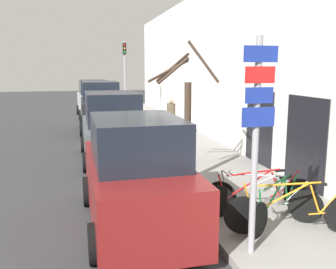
{
  "coord_description": "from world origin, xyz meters",
  "views": [
    {
      "loc": [
        -1.27,
        -0.85,
        3.13
      ],
      "look_at": [
        0.59,
        6.8,
        1.71
      ],
      "focal_mm": 40.0,
      "sensor_mm": 36.0,
      "label": 1
    }
  ],
  "objects_px": {
    "traffic_light": "(125,69)",
    "bicycle_2": "(262,198)",
    "pedestrian_near": "(171,115)",
    "parked_car_0": "(136,177)",
    "parked_car_2": "(101,109)",
    "signpost": "(256,136)",
    "parked_car_1": "(112,130)",
    "bicycle_3": "(259,195)",
    "street_tree": "(185,117)",
    "bicycle_1": "(278,205)",
    "bicycle_0": "(294,211)",
    "parked_car_3": "(93,100)"
  },
  "relations": [
    {
      "from": "parked_car_0",
      "to": "bicycle_1",
      "type": "bearing_deg",
      "value": -20.35
    },
    {
      "from": "bicycle_1",
      "to": "signpost",
      "type": "bearing_deg",
      "value": 97.5
    },
    {
      "from": "signpost",
      "to": "parked_car_1",
      "type": "xyz_separation_m",
      "value": [
        -1.55,
        7.31,
        -1.04
      ]
    },
    {
      "from": "parked_car_1",
      "to": "traffic_light",
      "type": "height_order",
      "value": "traffic_light"
    },
    {
      "from": "pedestrian_near",
      "to": "street_tree",
      "type": "xyz_separation_m",
      "value": [
        -1.2,
        -6.29,
        0.74
      ]
    },
    {
      "from": "parked_car_1",
      "to": "parked_car_3",
      "type": "relative_size",
      "value": 0.95
    },
    {
      "from": "parked_car_1",
      "to": "pedestrian_near",
      "type": "relative_size",
      "value": 2.64
    },
    {
      "from": "signpost",
      "to": "street_tree",
      "type": "distance_m",
      "value": 4.09
    },
    {
      "from": "signpost",
      "to": "parked_car_2",
      "type": "bearing_deg",
      "value": 96.74
    },
    {
      "from": "bicycle_2",
      "to": "parked_car_2",
      "type": "bearing_deg",
      "value": 45.31
    },
    {
      "from": "street_tree",
      "to": "bicycle_0",
      "type": "bearing_deg",
      "value": -74.69
    },
    {
      "from": "parked_car_2",
      "to": "parked_car_3",
      "type": "height_order",
      "value": "parked_car_2"
    },
    {
      "from": "pedestrian_near",
      "to": "traffic_light",
      "type": "relative_size",
      "value": 0.37
    },
    {
      "from": "parked_car_0",
      "to": "parked_car_3",
      "type": "relative_size",
      "value": 0.93
    },
    {
      "from": "bicycle_3",
      "to": "traffic_light",
      "type": "height_order",
      "value": "traffic_light"
    },
    {
      "from": "parked_car_0",
      "to": "pedestrian_near",
      "type": "height_order",
      "value": "parked_car_0"
    },
    {
      "from": "bicycle_2",
      "to": "parked_car_1",
      "type": "distance_m",
      "value": 6.5
    },
    {
      "from": "parked_car_3",
      "to": "bicycle_3",
      "type": "bearing_deg",
      "value": -84.2
    },
    {
      "from": "parked_car_3",
      "to": "traffic_light",
      "type": "height_order",
      "value": "traffic_light"
    },
    {
      "from": "parked_car_2",
      "to": "parked_car_3",
      "type": "bearing_deg",
      "value": 91.5
    },
    {
      "from": "parked_car_3",
      "to": "traffic_light",
      "type": "distance_m",
      "value": 3.32
    },
    {
      "from": "signpost",
      "to": "bicycle_0",
      "type": "distance_m",
      "value": 1.9
    },
    {
      "from": "parked_car_3",
      "to": "parked_car_1",
      "type": "bearing_deg",
      "value": -91.93
    },
    {
      "from": "signpost",
      "to": "street_tree",
      "type": "xyz_separation_m",
      "value": [
        0.06,
        4.09,
        -0.23
      ]
    },
    {
      "from": "parked_car_0",
      "to": "parked_car_2",
      "type": "bearing_deg",
      "value": 89.21
    },
    {
      "from": "bicycle_2",
      "to": "parked_car_0",
      "type": "relative_size",
      "value": 0.45
    },
    {
      "from": "bicycle_1",
      "to": "bicycle_2",
      "type": "bearing_deg",
      "value": -16.55
    },
    {
      "from": "signpost",
      "to": "bicycle_1",
      "type": "height_order",
      "value": "signpost"
    },
    {
      "from": "bicycle_2",
      "to": "traffic_light",
      "type": "height_order",
      "value": "traffic_light"
    },
    {
      "from": "traffic_light",
      "to": "bicycle_2",
      "type": "bearing_deg",
      "value": -87.41
    },
    {
      "from": "traffic_light",
      "to": "bicycle_3",
      "type": "bearing_deg",
      "value": -87.24
    },
    {
      "from": "parked_car_2",
      "to": "bicycle_3",
      "type": "bearing_deg",
      "value": -77.64
    },
    {
      "from": "bicycle_0",
      "to": "street_tree",
      "type": "xyz_separation_m",
      "value": [
        -0.99,
        3.61,
        1.29
      ]
    },
    {
      "from": "parked_car_2",
      "to": "traffic_light",
      "type": "bearing_deg",
      "value": 66.58
    },
    {
      "from": "bicycle_1",
      "to": "parked_car_2",
      "type": "height_order",
      "value": "parked_car_2"
    },
    {
      "from": "bicycle_0",
      "to": "parked_car_0",
      "type": "distance_m",
      "value": 3.0
    },
    {
      "from": "parked_car_3",
      "to": "street_tree",
      "type": "height_order",
      "value": "street_tree"
    },
    {
      "from": "signpost",
      "to": "parked_car_1",
      "type": "relative_size",
      "value": 0.78
    },
    {
      "from": "bicycle_2",
      "to": "pedestrian_near",
      "type": "relative_size",
      "value": 1.17
    },
    {
      "from": "signpost",
      "to": "parked_car_0",
      "type": "height_order",
      "value": "signpost"
    },
    {
      "from": "parked_car_3",
      "to": "parked_car_0",
      "type": "bearing_deg",
      "value": -92.24
    },
    {
      "from": "bicycle_0",
      "to": "bicycle_2",
      "type": "xyz_separation_m",
      "value": [
        -0.2,
        0.82,
        -0.03
      ]
    },
    {
      "from": "bicycle_1",
      "to": "street_tree",
      "type": "xyz_separation_m",
      "value": [
        -0.92,
        3.2,
        1.31
      ]
    },
    {
      "from": "street_tree",
      "to": "parked_car_0",
      "type": "bearing_deg",
      "value": -126.19
    },
    {
      "from": "traffic_light",
      "to": "parked_car_3",
      "type": "bearing_deg",
      "value": 132.47
    },
    {
      "from": "street_tree",
      "to": "traffic_light",
      "type": "relative_size",
      "value": 0.81
    },
    {
      "from": "bicycle_0",
      "to": "bicycle_2",
      "type": "distance_m",
      "value": 0.85
    },
    {
      "from": "parked_car_2",
      "to": "bicycle_1",
      "type": "bearing_deg",
      "value": -77.78
    },
    {
      "from": "bicycle_3",
      "to": "parked_car_3",
      "type": "bearing_deg",
      "value": 6.65
    },
    {
      "from": "signpost",
      "to": "parked_car_1",
      "type": "bearing_deg",
      "value": 102.0
    }
  ]
}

